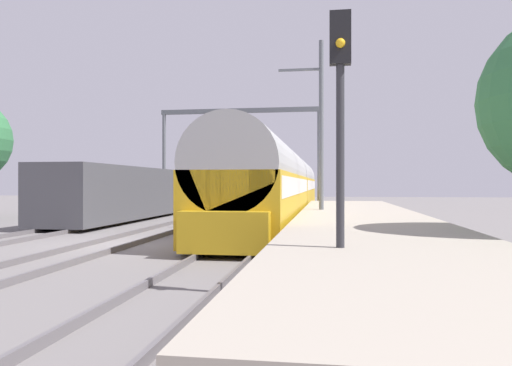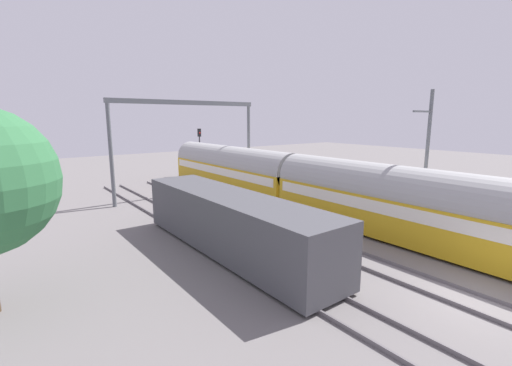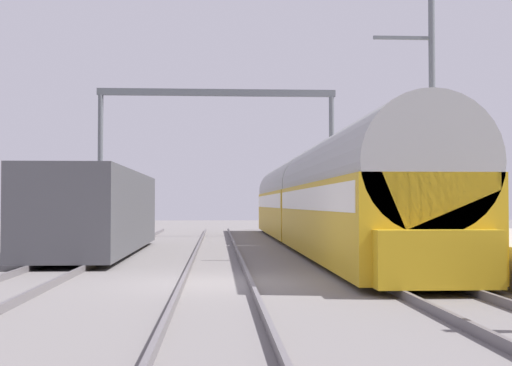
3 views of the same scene
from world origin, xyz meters
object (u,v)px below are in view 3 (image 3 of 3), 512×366
(catenary_gantry, at_px, (217,131))
(freight_car, at_px, (98,212))
(passenger_train, at_px, (316,198))
(railway_signal_far, at_px, (308,180))
(person_crossing, at_px, (317,217))

(catenary_gantry, bearing_deg, freight_car, -108.16)
(passenger_train, distance_m, railway_signal_far, 17.79)
(passenger_train, height_order, catenary_gantry, catenary_gantry)
(passenger_train, xyz_separation_m, railway_signal_far, (1.92, 17.63, 1.39))
(passenger_train, height_order, freight_car, passenger_train)
(freight_car, bearing_deg, railway_signal_far, 65.16)
(person_crossing, relative_size, railway_signal_far, 0.33)
(railway_signal_far, bearing_deg, passenger_train, -96.21)
(person_crossing, bearing_deg, freight_car, -40.13)
(passenger_train, bearing_deg, person_crossing, 81.63)
(catenary_gantry, bearing_deg, railway_signal_far, 57.20)
(passenger_train, distance_m, catenary_gantry, 9.92)
(person_crossing, xyz_separation_m, catenary_gantry, (-5.44, -0.59, 4.62))
(person_crossing, xyz_separation_m, railway_signal_far, (0.62, 8.81, 2.34))
(freight_car, height_order, railway_signal_far, railway_signal_far)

